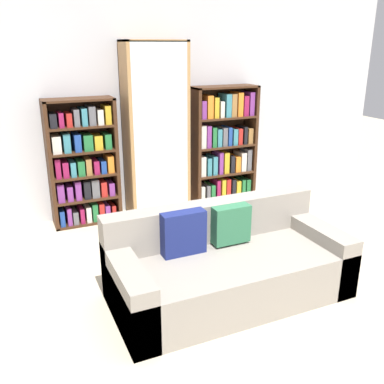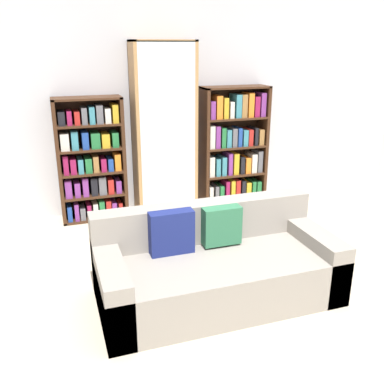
{
  "view_description": "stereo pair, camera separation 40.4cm",
  "coord_description": "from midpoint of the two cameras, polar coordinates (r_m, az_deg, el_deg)",
  "views": [
    {
      "loc": [
        -1.83,
        -2.29,
        2.0
      ],
      "look_at": [
        -0.15,
        1.45,
        0.58
      ],
      "focal_mm": 40.0,
      "sensor_mm": 36.0,
      "label": 1
    },
    {
      "loc": [
        -1.45,
        -2.44,
        2.0
      ],
      "look_at": [
        -0.15,
        1.45,
        0.58
      ],
      "focal_mm": 40.0,
      "sensor_mm": 36.0,
      "label": 2
    }
  ],
  "objects": [
    {
      "name": "ground_plane",
      "position": [
        3.5,
        9.03,
        -15.99
      ],
      "size": [
        16.0,
        16.0,
        0.0
      ],
      "primitive_type": "plane",
      "color": "beige"
    },
    {
      "name": "wall_back",
      "position": [
        5.39,
        -6.44,
        12.05
      ],
      "size": [
        6.65,
        0.06,
        2.7
      ],
      "color": "silver",
      "rests_on": "ground"
    },
    {
      "name": "couch",
      "position": [
        3.58,
        1.42,
        -9.91
      ],
      "size": [
        1.93,
        0.88,
        0.75
      ],
      "color": "gray",
      "rests_on": "ground"
    },
    {
      "name": "bookshelf_left",
      "position": [
        5.09,
        -16.55,
        3.51
      ],
      "size": [
        0.77,
        0.32,
        1.45
      ],
      "color": "#3D2314",
      "rests_on": "ground"
    },
    {
      "name": "display_cabinet",
      "position": [
        5.19,
        -7.1,
        8.14
      ],
      "size": [
        0.74,
        0.36,
        2.05
      ],
      "color": "#AD7F4C",
      "rests_on": "ground"
    },
    {
      "name": "bookshelf_right",
      "position": [
        5.6,
        2.11,
        6.02
      ],
      "size": [
        0.86,
        0.32,
        1.51
      ],
      "color": "#3D2314",
      "rests_on": "ground"
    },
    {
      "name": "wine_bottle",
      "position": [
        4.8,
        2.66,
        -3.55
      ],
      "size": [
        0.08,
        0.08,
        0.38
      ],
      "color": "#192333",
      "rests_on": "ground"
    }
  ]
}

